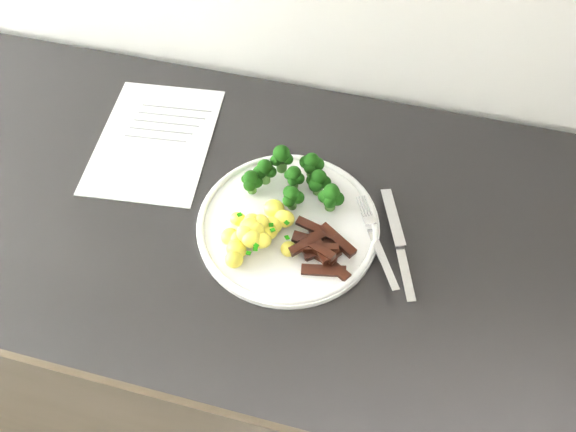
{
  "coord_description": "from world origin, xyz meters",
  "views": [
    {
      "loc": [
        0.26,
        1.17,
        1.66
      ],
      "look_at": [
        0.13,
        1.65,
        0.97
      ],
      "focal_mm": 34.42,
      "sensor_mm": 36.0,
      "label": 1
    }
  ],
  "objects": [
    {
      "name": "counter",
      "position": [
        0.1,
        1.66,
        0.47
      ],
      "size": [
        2.5,
        0.62,
        0.94
      ],
      "color": "black",
      "rests_on": "ground"
    },
    {
      "name": "recipe_paper",
      "position": [
        -0.14,
        1.77,
        0.94
      ],
      "size": [
        0.23,
        0.3,
        0.0
      ],
      "color": "white",
      "rests_on": "counter"
    },
    {
      "name": "plate",
      "position": [
        0.13,
        1.65,
        0.94
      ],
      "size": [
        0.29,
        0.29,
        0.02
      ],
      "color": "white",
      "rests_on": "counter"
    },
    {
      "name": "broccoli",
      "position": [
        0.13,
        1.72,
        0.98
      ],
      "size": [
        0.17,
        0.1,
        0.06
      ],
      "color": "#3A6924",
      "rests_on": "plate"
    },
    {
      "name": "potatoes",
      "position": [
        0.09,
        1.61,
        0.97
      ],
      "size": [
        0.12,
        0.13,
        0.05
      ],
      "color": "#FFED4D",
      "rests_on": "plate"
    },
    {
      "name": "beef_strips",
      "position": [
        0.19,
        1.61,
        0.96
      ],
      "size": [
        0.1,
        0.09,
        0.03
      ],
      "color": "black",
      "rests_on": "plate"
    },
    {
      "name": "fork",
      "position": [
        0.28,
        1.64,
        0.96
      ],
      "size": [
        0.09,
        0.16,
        0.02
      ],
      "color": "silver",
      "rests_on": "plate"
    },
    {
      "name": "knife",
      "position": [
        0.31,
        1.64,
        0.95
      ],
      "size": [
        0.08,
        0.2,
        0.02
      ],
      "color": "silver",
      "rests_on": "plate"
    }
  ]
}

